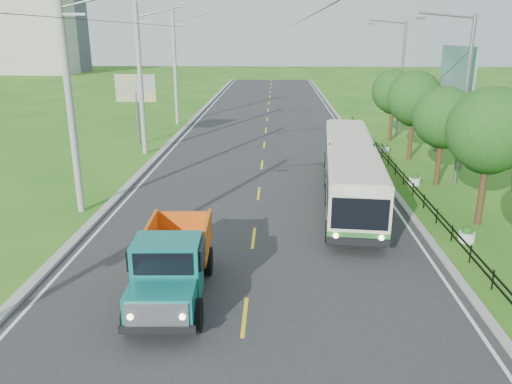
# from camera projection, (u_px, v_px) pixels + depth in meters

# --- Properties ---
(ground) EXTENTS (240.00, 240.00, 0.00)m
(ground) POSITION_uv_depth(u_px,v_px,m) (245.00, 317.00, 14.76)
(ground) COLOR #266A19
(ground) RESTS_ON ground
(road) EXTENTS (14.00, 120.00, 0.02)m
(road) POSITION_uv_depth(u_px,v_px,m) (263.00, 157.00, 33.80)
(road) COLOR #28282B
(road) RESTS_ON ground
(curb_left) EXTENTS (0.40, 120.00, 0.15)m
(curb_left) POSITION_uv_depth(u_px,v_px,m) (158.00, 156.00, 34.06)
(curb_left) COLOR #9E9E99
(curb_left) RESTS_ON ground
(curb_right) EXTENTS (0.30, 120.00, 0.10)m
(curb_right) POSITION_uv_depth(u_px,v_px,m) (369.00, 158.00, 33.52)
(curb_right) COLOR #9E9E99
(curb_right) RESTS_ON ground
(edge_line_left) EXTENTS (0.12, 120.00, 0.00)m
(edge_line_left) POSITION_uv_depth(u_px,v_px,m) (166.00, 156.00, 34.05)
(edge_line_left) COLOR silver
(edge_line_left) RESTS_ON road
(edge_line_right) EXTENTS (0.12, 120.00, 0.00)m
(edge_line_right) POSITION_uv_depth(u_px,v_px,m) (361.00, 158.00, 33.54)
(edge_line_right) COLOR silver
(edge_line_right) RESTS_ON road
(centre_dash) EXTENTS (0.12, 2.20, 0.00)m
(centre_dash) POSITION_uv_depth(u_px,v_px,m) (245.00, 317.00, 14.75)
(centre_dash) COLOR yellow
(centre_dash) RESTS_ON road
(railing_right) EXTENTS (0.04, 40.00, 0.60)m
(railing_right) POSITION_uv_depth(u_px,v_px,m) (404.00, 179.00, 27.69)
(railing_right) COLOR black
(railing_right) RESTS_ON ground
(pole_near) EXTENTS (3.51, 0.32, 10.00)m
(pole_near) POSITION_uv_depth(u_px,v_px,m) (71.00, 103.00, 22.10)
(pole_near) COLOR gray
(pole_near) RESTS_ON ground
(pole_mid) EXTENTS (3.51, 0.32, 10.00)m
(pole_mid) POSITION_uv_depth(u_px,v_px,m) (141.00, 79.00, 33.53)
(pole_mid) COLOR gray
(pole_mid) RESTS_ON ground
(pole_far) EXTENTS (3.51, 0.32, 10.00)m
(pole_far) POSITION_uv_depth(u_px,v_px,m) (175.00, 68.00, 44.96)
(pole_far) COLOR gray
(pole_far) RESTS_ON ground
(tree_third) EXTENTS (3.60, 3.62, 6.00)m
(tree_third) POSITION_uv_depth(u_px,v_px,m) (490.00, 134.00, 20.93)
(tree_third) COLOR #382314
(tree_third) RESTS_ON ground
(tree_fourth) EXTENTS (3.24, 3.31, 5.40)m
(tree_fourth) POSITION_uv_depth(u_px,v_px,m) (443.00, 120.00, 26.76)
(tree_fourth) COLOR #382314
(tree_fourth) RESTS_ON ground
(tree_fifth) EXTENTS (3.48, 3.52, 5.80)m
(tree_fifth) POSITION_uv_depth(u_px,v_px,m) (414.00, 101.00, 32.40)
(tree_fifth) COLOR #382314
(tree_fifth) RESTS_ON ground
(tree_back) EXTENTS (3.30, 3.36, 5.50)m
(tree_back) POSITION_uv_depth(u_px,v_px,m) (394.00, 93.00, 38.17)
(tree_back) COLOR #382314
(tree_back) RESTS_ON ground
(streetlight_mid) EXTENTS (3.02, 0.20, 9.07)m
(streetlight_mid) POSITION_uv_depth(u_px,v_px,m) (462.00, 96.00, 26.20)
(streetlight_mid) COLOR slate
(streetlight_mid) RESTS_ON ground
(streetlight_far) EXTENTS (3.02, 0.20, 9.07)m
(streetlight_far) POSITION_uv_depth(u_px,v_px,m) (400.00, 75.00, 39.53)
(streetlight_far) COLOR slate
(streetlight_far) RESTS_ON ground
(planter_near) EXTENTS (0.64, 0.64, 0.67)m
(planter_near) POSITION_uv_depth(u_px,v_px,m) (467.00, 235.00, 20.06)
(planter_near) COLOR silver
(planter_near) RESTS_ON ground
(planter_mid) EXTENTS (0.64, 0.64, 0.67)m
(planter_mid) POSITION_uv_depth(u_px,v_px,m) (415.00, 180.00, 27.68)
(planter_mid) COLOR silver
(planter_mid) RESTS_ON ground
(planter_far) EXTENTS (0.64, 0.64, 0.67)m
(planter_far) POSITION_uv_depth(u_px,v_px,m) (385.00, 148.00, 35.29)
(planter_far) COLOR silver
(planter_far) RESTS_ON ground
(billboard_left) EXTENTS (3.00, 0.20, 5.20)m
(billboard_left) POSITION_uv_depth(u_px,v_px,m) (136.00, 93.00, 36.80)
(billboard_left) COLOR slate
(billboard_left) RESTS_ON ground
(billboard_right) EXTENTS (0.24, 6.00, 7.30)m
(billboard_right) POSITION_uv_depth(u_px,v_px,m) (456.00, 78.00, 31.72)
(billboard_right) COLOR slate
(billboard_right) RESTS_ON ground
(bus) EXTENTS (3.56, 14.53, 2.78)m
(bus) POSITION_uv_depth(u_px,v_px,m) (350.00, 166.00, 24.98)
(bus) COLOR #2A692B
(bus) RESTS_ON ground
(dump_truck) EXTENTS (2.37, 5.58, 2.30)m
(dump_truck) POSITION_uv_depth(u_px,v_px,m) (172.00, 260.00, 15.50)
(dump_truck) COLOR #116B64
(dump_truck) RESTS_ON ground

